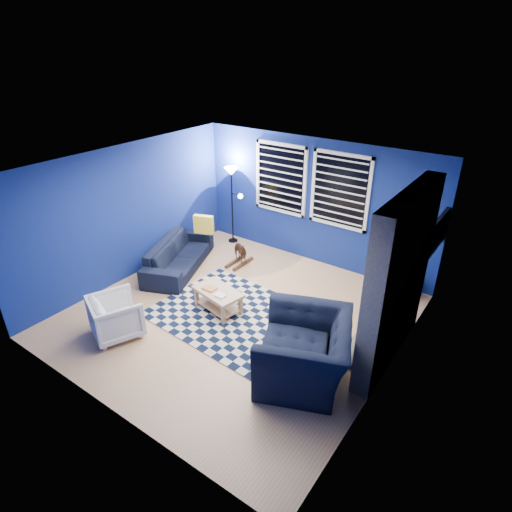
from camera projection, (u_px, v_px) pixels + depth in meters
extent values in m
plane|color=tan|center=(237.00, 315.00, 7.13)|extent=(5.00, 5.00, 0.00)
plane|color=white|center=(233.00, 169.00, 5.98)|extent=(5.00, 5.00, 0.00)
plane|color=navy|center=(313.00, 202.00, 8.36)|extent=(5.00, 0.00, 5.00)
plane|color=navy|center=(128.00, 213.00, 7.84)|extent=(0.00, 5.00, 5.00)
plane|color=navy|center=(395.00, 301.00, 5.27)|extent=(0.00, 5.00, 5.00)
cube|color=gray|center=(398.00, 281.00, 5.70)|extent=(0.26, 2.00, 2.50)
cube|color=black|center=(379.00, 331.00, 6.18)|extent=(0.04, 0.70, 0.60)
cube|color=gray|center=(368.00, 345.00, 6.39)|extent=(0.50, 1.20, 0.08)
cube|color=black|center=(281.00, 178.00, 8.57)|extent=(1.05, 0.02, 1.30)
cube|color=white|center=(282.00, 144.00, 8.25)|extent=(1.17, 0.05, 0.06)
cube|color=white|center=(280.00, 210.00, 8.88)|extent=(1.17, 0.05, 0.06)
cube|color=black|center=(340.00, 191.00, 7.90)|extent=(1.05, 0.02, 1.30)
cube|color=white|center=(344.00, 154.00, 7.58)|extent=(1.17, 0.05, 0.06)
cube|color=white|center=(337.00, 225.00, 8.21)|extent=(1.17, 0.05, 0.06)
cube|color=black|center=(437.00, 234.00, 6.67)|extent=(0.06, 1.00, 0.58)
cube|color=black|center=(435.00, 233.00, 6.69)|extent=(0.01, 0.92, 0.50)
cube|color=black|center=(233.00, 314.00, 7.14)|extent=(2.62, 2.15, 0.02)
imported|color=black|center=(179.00, 255.00, 8.45)|extent=(2.15, 1.48, 0.59)
imported|color=black|center=(304.00, 351.00, 5.67)|extent=(1.69, 1.60, 0.87)
imported|color=gray|center=(116.00, 316.00, 6.54)|extent=(0.94, 0.95, 0.66)
imported|color=#492F17|center=(239.00, 251.00, 8.59)|extent=(0.43, 0.58, 0.44)
cube|color=tan|center=(218.00, 292.00, 7.09)|extent=(0.92, 0.64, 0.06)
cube|color=tan|center=(219.00, 305.00, 7.21)|extent=(0.83, 0.55, 0.03)
cube|color=#C26E37|center=(210.00, 288.00, 7.11)|extent=(0.25, 0.20, 0.03)
cube|color=silver|center=(220.00, 295.00, 6.92)|extent=(0.20, 0.16, 0.03)
cube|color=tan|center=(195.00, 300.00, 7.22)|extent=(0.07, 0.07, 0.34)
cube|color=tan|center=(228.00, 314.00, 6.86)|extent=(0.07, 0.07, 0.34)
cube|color=tan|center=(210.00, 290.00, 7.49)|extent=(0.07, 0.07, 0.34)
cube|color=tan|center=(242.00, 303.00, 7.13)|extent=(0.07, 0.07, 0.34)
cube|color=tan|center=(397.00, 281.00, 7.67)|extent=(0.57, 0.40, 0.46)
cube|color=black|center=(397.00, 281.00, 7.67)|extent=(0.49, 0.36, 0.37)
cube|color=#72D519|center=(400.00, 268.00, 7.55)|extent=(0.35, 0.28, 0.09)
cylinder|color=black|center=(233.00, 240.00, 9.70)|extent=(0.21, 0.21, 0.03)
cylinder|color=black|center=(232.00, 208.00, 9.34)|extent=(0.03, 0.03, 1.58)
cone|color=white|center=(231.00, 171.00, 8.96)|extent=(0.28, 0.28, 0.16)
sphere|color=white|center=(240.00, 196.00, 9.01)|extent=(0.11, 0.11, 0.11)
cube|color=yellow|center=(204.00, 224.00, 8.59)|extent=(0.41, 0.25, 0.38)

